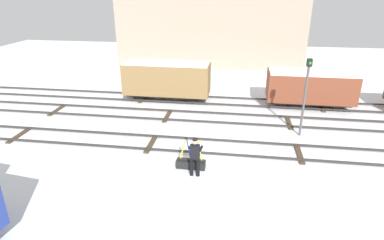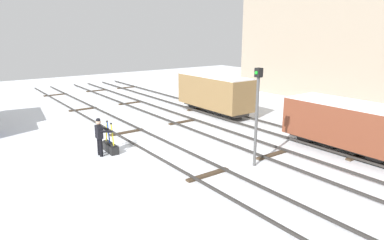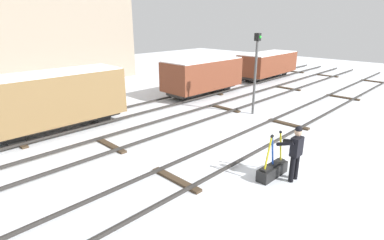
{
  "view_description": "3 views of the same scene",
  "coord_description": "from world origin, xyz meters",
  "px_view_note": "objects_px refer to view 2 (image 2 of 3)",
  "views": [
    {
      "loc": [
        0.55,
        -13.89,
        7.21
      ],
      "look_at": [
        -1.71,
        1.52,
        0.79
      ],
      "focal_mm": 30.48,
      "sensor_mm": 36.0,
      "label": 1
    },
    {
      "loc": [
        12.83,
        -7.6,
        5.33
      ],
      "look_at": [
        -1.22,
        2.73,
        0.79
      ],
      "focal_mm": 31.65,
      "sensor_mm": 36.0,
      "label": 2
    },
    {
      "loc": [
        -8.84,
        -5.89,
        4.59
      ],
      "look_at": [
        -0.63,
        2.15,
        0.74
      ],
      "focal_mm": 27.93,
      "sensor_mm": 36.0,
      "label": 3
    }
  ],
  "objects_px": {
    "switch_lever_frame": "(110,146)",
    "freight_car_far_end": "(346,123)",
    "rail_worker": "(100,135)",
    "signal_post": "(257,108)",
    "freight_car_mid_siding": "(214,92)"
  },
  "relations": [
    {
      "from": "switch_lever_frame",
      "to": "freight_car_mid_siding",
      "type": "height_order",
      "value": "freight_car_mid_siding"
    },
    {
      "from": "freight_car_far_end",
      "to": "switch_lever_frame",
      "type": "bearing_deg",
      "value": -125.63
    },
    {
      "from": "switch_lever_frame",
      "to": "freight_car_far_end",
      "type": "height_order",
      "value": "freight_car_far_end"
    },
    {
      "from": "rail_worker",
      "to": "signal_post",
      "type": "bearing_deg",
      "value": 44.78
    },
    {
      "from": "freight_car_mid_siding",
      "to": "signal_post",
      "type": "bearing_deg",
      "value": -29.34
    },
    {
      "from": "switch_lever_frame",
      "to": "signal_post",
      "type": "bearing_deg",
      "value": 39.87
    },
    {
      "from": "rail_worker",
      "to": "freight_car_far_end",
      "type": "bearing_deg",
      "value": 57.97
    },
    {
      "from": "switch_lever_frame",
      "to": "freight_car_mid_siding",
      "type": "relative_size",
      "value": 0.25
    },
    {
      "from": "signal_post",
      "to": "freight_car_mid_siding",
      "type": "bearing_deg",
      "value": 150.27
    },
    {
      "from": "freight_car_mid_siding",
      "to": "freight_car_far_end",
      "type": "relative_size",
      "value": 1.07
    },
    {
      "from": "switch_lever_frame",
      "to": "signal_post",
      "type": "xyz_separation_m",
      "value": [
        5.12,
        4.08,
        2.2
      ]
    },
    {
      "from": "switch_lever_frame",
      "to": "rail_worker",
      "type": "relative_size",
      "value": 0.83
    },
    {
      "from": "freight_car_mid_siding",
      "to": "freight_car_far_end",
      "type": "bearing_deg",
      "value": 0.39
    },
    {
      "from": "freight_car_far_end",
      "to": "rail_worker",
      "type": "bearing_deg",
      "value": -122.95
    },
    {
      "from": "rail_worker",
      "to": "freight_car_far_end",
      "type": "relative_size",
      "value": 0.33
    }
  ]
}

